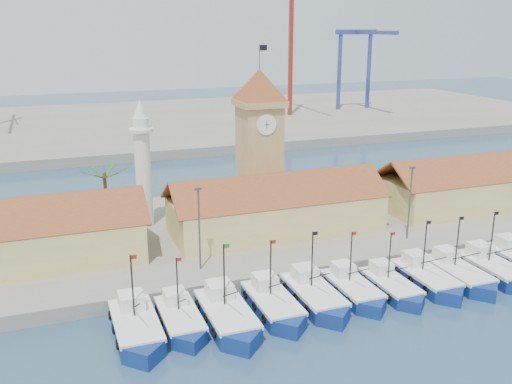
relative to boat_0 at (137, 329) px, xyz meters
name	(u,v)px	position (x,y,z in m)	size (l,w,h in m)	color
ground	(355,314)	(20.26, -2.88, -0.82)	(400.00, 400.00, 0.00)	navy
quay	(265,226)	(20.26, 21.12, -0.07)	(140.00, 32.00, 1.50)	gray
terminal	(149,124)	(20.26, 107.12, 0.18)	(240.00, 80.00, 2.00)	gray
boat_0	(137,329)	(0.00, 0.00, 0.00)	(3.82, 10.46, 7.91)	navy
boat_1	(181,321)	(4.02, 0.27, -0.10)	(3.35, 9.19, 6.95)	navy
boat_2	(228,318)	(8.16, -0.86, 0.02)	(3.93, 10.75, 8.14)	navy
boat_3	(274,306)	(12.99, -0.13, -0.03)	(3.66, 10.02, 7.58)	navy
boat_4	(315,298)	(17.45, 0.05, -0.01)	(3.76, 10.30, 7.79)	navy
boat_5	(354,291)	(21.81, 0.18, -0.08)	(3.45, 9.45, 7.15)	navy
boat_6	(392,288)	(25.91, -0.51, -0.11)	(3.29, 9.01, 6.82)	navy
boat_7	(427,280)	(30.36, -0.31, -0.05)	(3.60, 9.85, 7.45)	navy
boat_8	(460,275)	(34.27, -0.64, -0.04)	(3.64, 9.96, 7.54)	navy
boat_9	(494,271)	(38.63, -0.93, -0.02)	(3.71, 10.16, 7.69)	navy
hall_center	(276,212)	(20.26, 17.12, 3.17)	(27.04, 10.13, 7.61)	#DBCD78
hall_right	(482,188)	(52.26, 17.12, 3.17)	(31.20, 10.13, 7.61)	#DBCD78
clock_tower	(259,141)	(20.26, 23.12, 11.14)	(5.80, 5.80, 22.70)	tan
minaret	(143,163)	(5.26, 25.12, 8.91)	(3.00, 3.00, 16.30)	silver
palm_tree	(106,198)	(0.26, 23.12, 5.43)	(5.60, 5.03, 8.39)	brown
lamp_posts	(308,212)	(20.76, 9.12, 5.66)	(80.70, 0.25, 9.03)	#3F3F44
crane_red_right	(293,23)	(59.23, 101.02, 26.16)	(1.00, 31.00, 45.30)	maroon
gantry	(361,48)	(82.26, 103.77, 19.22)	(13.00, 22.00, 23.20)	#2D3D8C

